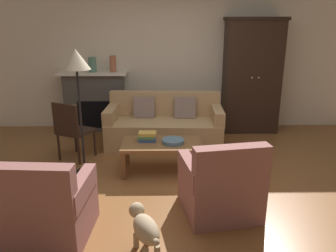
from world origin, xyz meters
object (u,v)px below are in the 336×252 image
Objects in this scene: armchair_near_left at (47,209)px; armchair_near_right at (221,187)px; mantel_vase_jade at (92,65)px; armoire at (251,76)px; book_stack at (147,137)px; dog at (145,228)px; fruit_bowl at (173,141)px; floor_lamp at (76,67)px; couch at (164,126)px; side_chair_wooden at (71,128)px; coffee_table at (162,146)px; fireplace at (95,101)px; mantel_vase_terracotta at (113,64)px.

armchair_near_right is (1.73, 0.42, 0.00)m from armchair_near_left.
armchair_near_right is (1.92, -3.01, -0.94)m from mantel_vase_jade.
armoire is 2.64m from book_stack.
mantel_vase_jade is 0.31× the size of armchair_near_left.
fruit_bowl is at bearing 79.87° from dog.
couch is at bearing 45.39° from floor_lamp.
side_chair_wooden is (-1.14, 0.34, 0.03)m from book_stack.
armoire is at bearing 47.84° from coffee_table.
armchair_near_left is (0.19, -3.43, -0.94)m from mantel_vase_jade.
mantel_vase_jade reaches higher than fruit_bowl.
fruit_bowl is at bearing -84.05° from couch.
armoire reaches higher than side_chair_wooden.
fireplace is 1.42× the size of armchair_near_right.
book_stack is 1.83m from armchair_near_left.
mantel_vase_terracotta reaches higher than armchair_near_left.
armchair_near_right is 1.01m from dog.
mantel_vase_jade is 0.31× the size of armchair_near_right.
fireplace is at bearing 120.18° from book_stack.
couch is 2.20× the size of armchair_near_right.
armoire is (2.95, -0.08, 0.48)m from fireplace.
armchair_near_left is at bearing -113.52° from couch.
side_chair_wooden reaches higher than armchair_near_left.
mantel_vase_jade is at bearing 87.64° from side_chair_wooden.
fruit_bowl is 1.13× the size of mantel_vase_jade.
floor_lamp is 2.27m from dog.
couch is 1.15× the size of floor_lamp.
fruit_bowl is 1.96m from armchair_near_left.
mantel_vase_terracotta is at bearing 110.79° from book_stack.
side_chair_wooden reaches higher than dog.
book_stack is (-0.25, -1.00, 0.17)m from couch.
armchair_near_right reaches higher than couch.
mantel_vase_jade is at bearing 147.89° from couch.
couch is 2.26m from armchair_near_right.
armchair_near_right is (0.60, -2.18, -0.00)m from couch.
fireplace is 0.80m from mantel_vase_terracotta.
floor_lamp reaches higher than coffee_table.
mantel_vase_terracotta is (-2.57, 0.06, 0.22)m from armoire.
couch is 1.96m from floor_lamp.
couch is at bearing -32.11° from mantel_vase_jade.
couch is 2.83m from armchair_near_left.
floor_lamp is (-2.75, -1.90, 0.42)m from armoire.
armchair_near_right reaches higher than dog.
couch is 7.63× the size of book_stack.
coffee_table is 0.25m from book_stack.
armoire reaches higher than dog.
book_stack is at bearing 91.67° from dog.
armchair_near_right is at bearing -37.47° from side_chair_wooden.
armchair_near_left is (-2.76, -3.37, -0.74)m from armoire.
fruit_bowl is 1.56m from side_chair_wooden.
book_stack is at bearing -59.82° from fireplace.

